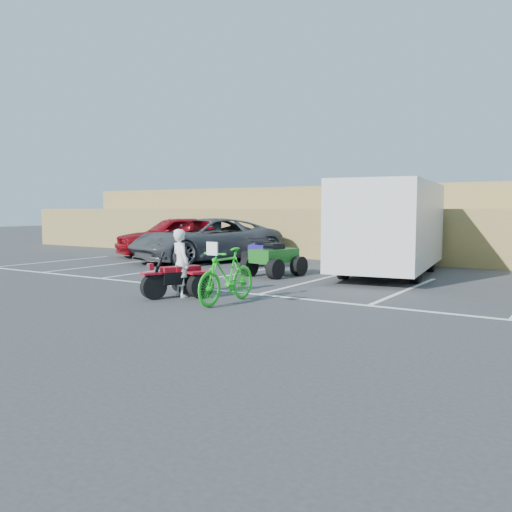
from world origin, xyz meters
The scene contains 11 objects.
ground centered at (0.00, 0.00, 0.00)m, with size 100.00×100.00×0.00m, color #333336.
parking_stripes centered at (0.87, 4.07, 0.00)m, with size 28.00×5.16×0.01m.
grass_embankment centered at (0.00, 15.48, 1.42)m, with size 40.00×8.50×3.10m.
red_trike_atv centered at (-1.38, 1.04, 0.00)m, with size 1.12×1.50×0.97m, color #9F0916, non-canonical shape.
rider centered at (-1.32, 1.17, 0.77)m, with size 0.56×0.37×1.55m, color white.
green_dirt_bike centered at (0.05, 1.06, 0.59)m, with size 0.55×1.95×1.17m, color #14BF19.
grey_pickup centered at (-5.97, 8.05, 0.82)m, with size 2.72×5.90×1.64m, color #3F4245.
red_car centered at (-8.53, 9.22, 0.86)m, with size 2.02×5.02×1.71m, color maroon.
cargo_trailer centered at (1.33, 7.66, 1.51)m, with size 3.17×6.24×2.79m.
quad_atv_blue centered at (-3.37, 7.87, 0.00)m, with size 1.17×1.57×1.03m, color navy, non-canonical shape.
quad_atv_green centered at (-1.50, 5.62, 0.00)m, with size 1.25×1.68×1.09m, color #145916, non-canonical shape.
Camera 1 is at (6.72, -8.16, 2.00)m, focal length 38.00 mm.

